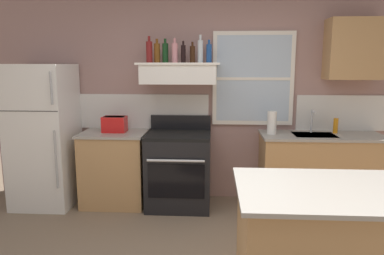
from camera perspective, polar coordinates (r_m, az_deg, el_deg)
name	(u,v)px	position (r m, az deg, el deg)	size (l,w,h in m)	color
back_wall	(203,94)	(4.59, 1.79, 5.32)	(5.40, 0.11, 2.70)	gray
refrigerator	(44,136)	(4.75, -22.40, -1.23)	(0.70, 0.72, 1.73)	white
counter_left_of_stove	(115,168)	(4.59, -12.08, -6.28)	(0.79, 0.63, 0.91)	tan
toaster	(115,124)	(4.49, -12.17, 0.56)	(0.30, 0.20, 0.19)	red
stove_range	(179,169)	(4.41, -2.09, -6.63)	(0.76, 0.69, 1.09)	black
range_hood_shelf	(179,73)	(4.32, -2.06, 8.63)	(0.96, 0.52, 0.24)	white
bottle_red_label_wine	(149,52)	(4.35, -6.79, 11.87)	(0.07, 0.07, 0.31)	maroon
bottle_amber_wine	(157,53)	(4.36, -5.56, 11.73)	(0.07, 0.07, 0.28)	brown
bottle_dark_green_wine	(165,53)	(4.34, -4.25, 11.76)	(0.07, 0.07, 0.28)	#143819
bottle_rose_pink	(175,52)	(4.28, -2.75, 11.80)	(0.07, 0.07, 0.28)	#C67F84
bottle_balsamic_dark	(183,54)	(4.30, -1.39, 11.65)	(0.06, 0.06, 0.25)	black
bottle_brown_stout	(192,54)	(4.35, 0.07, 11.58)	(0.06, 0.06, 0.24)	#381E0F
bottle_clear_tall	(200,51)	(4.35, 1.29, 12.04)	(0.06, 0.06, 0.32)	silver
bottle_blue_liqueur	(209,53)	(4.37, 2.71, 11.71)	(0.07, 0.07, 0.27)	#1E478C
counter_right_with_sink	(320,171)	(4.61, 19.63, -6.57)	(1.43, 0.63, 0.91)	tan
sink_faucet	(312,119)	(4.55, 18.55, 1.36)	(0.03, 0.17, 0.28)	silver
paper_towel_roll	(272,123)	(4.35, 12.55, 0.75)	(0.11, 0.11, 0.27)	white
dish_soap_bottle	(336,126)	(4.64, 21.81, 0.27)	(0.06, 0.06, 0.18)	orange
kitchen_island	(337,251)	(2.80, 22.00, -17.66)	(1.40, 0.90, 0.91)	tan
upper_cabinet_right	(355,49)	(4.68, 24.39, 11.25)	(0.64, 0.32, 0.70)	tan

